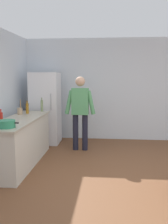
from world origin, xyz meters
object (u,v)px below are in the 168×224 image
object	(u,v)px
bottle_oil_amber	(27,108)
bottle_vinegar_tall	(42,106)
utensil_jar	(20,111)
refrigerator	(46,108)
cooking_pot	(6,124)
bottle_sauce_red	(1,117)
person	(80,108)

from	to	relation	value
bottle_oil_amber	bottle_vinegar_tall	distance (m)	0.43
utensil_jar	bottle_oil_amber	distance (m)	0.17
bottle_oil_amber	bottle_vinegar_tall	xyz separation A→B (m)	(0.23, 0.36, 0.02)
refrigerator	utensil_jar	bearing A→B (deg)	-105.43
bottle_vinegar_tall	utensil_jar	bearing A→B (deg)	-126.74
cooking_pot	bottle_vinegar_tall	distance (m)	1.85
utensil_jar	bottle_sauce_red	size ratio (longest dim) A/B	1.33
person	cooking_pot	size ratio (longest dim) A/B	4.25
person	bottle_oil_amber	xyz separation A→B (m)	(-1.12, -0.39, 0.04)
cooking_pot	utensil_jar	distance (m)	1.40
bottle_oil_amber	bottle_vinegar_tall	world-z (taller)	bottle_vinegar_tall
bottle_oil_amber	refrigerator	bearing A→B (deg)	79.97
cooking_pot	refrigerator	bearing A→B (deg)	89.60
person	utensil_jar	bearing A→B (deg)	-158.01
cooking_pot	utensil_jar	world-z (taller)	utensil_jar
bottle_sauce_red	bottle_vinegar_tall	bearing A→B (deg)	76.58
person	bottle_vinegar_tall	xyz separation A→B (m)	(-0.89, -0.03, 0.06)
person	bottle_sauce_red	bearing A→B (deg)	-129.97
utensil_jar	bottle_sauce_red	bearing A→B (deg)	-89.44
utensil_jar	bottle_vinegar_tall	world-z (taller)	same
refrigerator	bottle_oil_amber	bearing A→B (deg)	-100.03
person	bottle_oil_amber	bearing A→B (deg)	-160.86
refrigerator	bottle_oil_amber	xyz separation A→B (m)	(-0.17, -0.94, 0.12)
person	utensil_jar	xyz separation A→B (m)	(-1.24, -0.50, 0.00)
bottle_oil_amber	bottle_sauce_red	size ratio (longest dim) A/B	1.17
bottle_sauce_red	utensil_jar	bearing A→B (deg)	90.56
person	bottle_vinegar_tall	size ratio (longest dim) A/B	5.31
bottle_oil_amber	bottle_vinegar_tall	size ratio (longest dim) A/B	0.88
person	bottle_vinegar_tall	bearing A→B (deg)	-178.21
refrigerator	bottle_oil_amber	distance (m)	0.96
utensil_jar	bottle_sauce_red	xyz separation A→B (m)	(0.01, -0.97, 0.02)
bottle_sauce_red	bottle_oil_amber	bearing A→B (deg)	83.93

